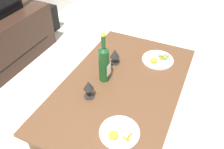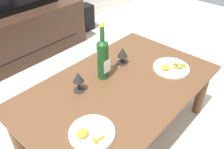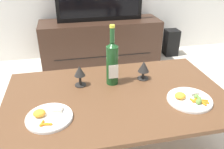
% 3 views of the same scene
% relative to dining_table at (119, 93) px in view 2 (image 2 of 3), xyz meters
% --- Properties ---
extents(ground_plane, '(6.40, 6.40, 0.00)m').
position_rel_dining_table_xyz_m(ground_plane, '(0.00, 0.00, -0.38)').
color(ground_plane, beige).
extents(dining_table, '(1.34, 0.82, 0.45)m').
position_rel_dining_table_xyz_m(dining_table, '(0.00, 0.00, 0.00)').
color(dining_table, brown).
rests_on(dining_table, ground_plane).
extents(tv_stand, '(1.40, 0.42, 0.52)m').
position_rel_dining_table_xyz_m(tv_stand, '(0.14, 1.47, -0.13)').
color(tv_stand, '#382319').
rests_on(tv_stand, ground_plane).
extents(floor_speaker, '(0.17, 0.17, 0.34)m').
position_rel_dining_table_xyz_m(floor_speaker, '(1.08, 1.50, -0.22)').
color(floor_speaker, black).
rests_on(floor_speaker, ground_plane).
extents(wine_bottle, '(0.08, 0.08, 0.39)m').
position_rel_dining_table_xyz_m(wine_bottle, '(0.00, 0.14, 0.22)').
color(wine_bottle, '#19471E').
rests_on(wine_bottle, dining_table).
extents(goblet_left, '(0.07, 0.07, 0.14)m').
position_rel_dining_table_xyz_m(goblet_left, '(-0.21, 0.15, 0.16)').
color(goblet_left, black).
rests_on(goblet_left, dining_table).
extents(goblet_right, '(0.08, 0.08, 0.13)m').
position_rel_dining_table_xyz_m(goblet_right, '(0.22, 0.15, 0.15)').
color(goblet_right, black).
rests_on(goblet_right, dining_table).
extents(dinner_plate_left, '(0.24, 0.24, 0.05)m').
position_rel_dining_table_xyz_m(dinner_plate_left, '(-0.40, -0.15, 0.08)').
color(dinner_plate_left, white).
rests_on(dinner_plate_left, dining_table).
extents(dinner_plate_right, '(0.26, 0.26, 0.05)m').
position_rel_dining_table_xyz_m(dinner_plate_right, '(0.39, -0.15, 0.08)').
color(dinner_plate_right, white).
rests_on(dinner_plate_right, dining_table).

